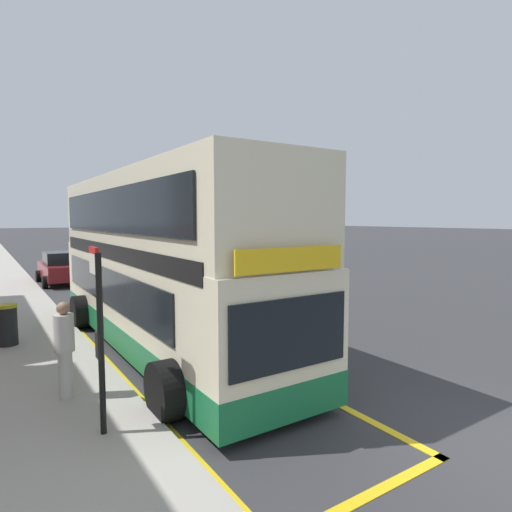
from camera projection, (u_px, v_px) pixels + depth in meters
ground_plane at (77, 261)px, 32.65m from camera, size 260.00×260.00×0.00m
double_decker_bus at (158, 267)px, 10.84m from camera, size 3.17×11.04×4.40m
bus_bay_markings at (161, 348)px, 10.88m from camera, size 3.03×14.06×0.01m
bus_stop_sign at (99, 325)px, 6.20m from camera, size 0.09×0.51×2.76m
parked_car_teal_kerbside at (96, 246)px, 38.99m from camera, size 2.09×4.20×1.62m
parked_car_maroon_behind at (62, 268)px, 21.57m from camera, size 2.09×4.20×1.62m
parked_car_black_far at (86, 238)px, 53.40m from camera, size 2.09×4.20×1.62m
pedestrian_waiting_near_sign at (65, 346)px, 7.47m from camera, size 0.34×0.34×1.72m
litter_bin at (7, 325)px, 10.61m from camera, size 0.50×0.50×1.04m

